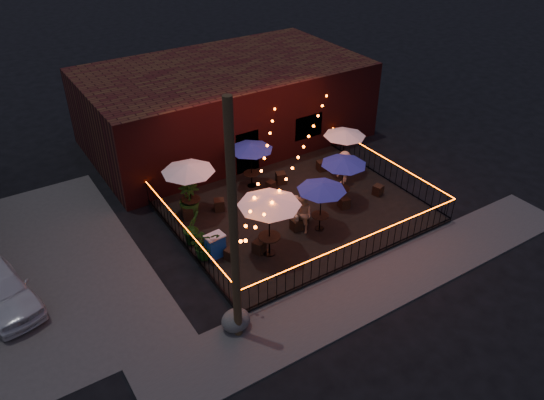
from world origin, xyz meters
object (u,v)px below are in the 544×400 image
at_px(cafe_table_0, 269,201).
at_px(cafe_table_4, 344,162).
at_px(cafe_table_5, 345,133).
at_px(utility_pole, 234,232).
at_px(cooler, 215,245).
at_px(cafe_table_3, 251,147).
at_px(boulder, 236,320).
at_px(cafe_table_1, 188,168).
at_px(cafe_table_2, 322,187).

distance_m(cafe_table_0, cafe_table_4, 4.78).
bearing_deg(cafe_table_5, utility_pole, -145.85).
relative_size(utility_pole, cooler, 8.56).
distance_m(cafe_table_3, cooler, 5.41).
distance_m(cafe_table_5, boulder, 11.08).
distance_m(cafe_table_1, cafe_table_3, 3.33).
bearing_deg(cafe_table_2, cafe_table_0, -174.25).
xyz_separation_m(utility_pole, cafe_table_4, (7.48, 4.17, -1.90)).
bearing_deg(utility_pole, cooler, 72.97).
xyz_separation_m(cafe_table_0, cooler, (-1.77, 0.96, -1.87)).
xyz_separation_m(cafe_table_3, cafe_table_4, (2.61, -3.19, -0.03)).
relative_size(cafe_table_4, cooler, 2.73).
xyz_separation_m(cafe_table_0, cafe_table_5, (6.28, 3.46, -0.38)).
xyz_separation_m(cafe_table_1, cafe_table_5, (7.60, -0.51, -0.22)).
xyz_separation_m(utility_pole, cafe_table_1, (1.60, 6.75, -1.66)).
xyz_separation_m(utility_pole, cooler, (1.15, 3.74, -3.38)).
bearing_deg(cafe_table_3, cooler, -135.72).
height_order(utility_pole, cafe_table_5, utility_pole).
relative_size(utility_pole, cafe_table_3, 3.26).
relative_size(cafe_table_3, boulder, 2.65).
relative_size(cafe_table_5, cooler, 2.48).
height_order(cafe_table_1, cafe_table_3, cafe_table_1).
relative_size(cafe_table_1, cooler, 2.80).
xyz_separation_m(cafe_table_0, cafe_table_4, (4.56, 1.39, -0.39)).
height_order(cafe_table_2, boulder, cafe_table_2).
height_order(cafe_table_2, cafe_table_5, cafe_table_5).
bearing_deg(cafe_table_0, cafe_table_5, 28.86).
bearing_deg(cooler, cafe_table_3, 38.56).
relative_size(cafe_table_3, cafe_table_4, 0.96).
relative_size(cafe_table_0, cafe_table_3, 1.13).
xyz_separation_m(cafe_table_5, cooler, (-8.05, -2.50, -1.49)).
distance_m(utility_pole, cafe_table_0, 4.30).
bearing_deg(cafe_table_3, cafe_table_1, -169.30).
xyz_separation_m(cafe_table_1, boulder, (-1.55, -6.50, -1.98)).
bearing_deg(cafe_table_3, utility_pole, -123.44).
xyz_separation_m(cafe_table_0, cafe_table_3, (1.95, 4.59, -0.36)).
bearing_deg(cafe_table_1, utility_pole, -103.33).
xyz_separation_m(utility_pole, cafe_table_5, (9.20, 6.24, -1.88)).
relative_size(cafe_table_1, boulder, 2.82).
bearing_deg(utility_pole, cafe_table_0, 43.61).
height_order(utility_pole, cafe_table_0, utility_pole).
bearing_deg(cafe_table_4, cafe_table_2, -150.55).
distance_m(cafe_table_3, cafe_table_5, 4.48).
distance_m(cafe_table_1, cafe_table_2, 5.36).
relative_size(cafe_table_4, boulder, 2.75).
bearing_deg(cafe_table_4, cooler, -176.10).
distance_m(utility_pole, boulder, 3.65).
relative_size(cafe_table_0, cafe_table_1, 1.06).
height_order(cafe_table_0, cafe_table_3, cafe_table_0).
bearing_deg(cooler, cafe_table_2, -15.03).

